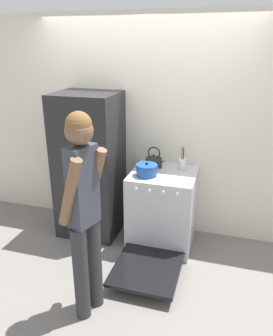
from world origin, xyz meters
TOP-DOWN VIEW (x-y plane):
  - ground_plane at (0.00, 0.00)m, footprint 14.00×14.00m
  - wall_back at (0.00, 0.03)m, footprint 10.00×0.06m
  - refrigerator at (-0.60, -0.32)m, footprint 0.71×0.66m
  - stove_range at (0.30, -0.38)m, footprint 0.71×1.39m
  - dutch_oven_pot at (0.14, -0.48)m, footprint 0.27×0.23m
  - tea_kettle at (0.15, -0.21)m, footprint 0.24×0.19m
  - utensil_jar at (0.48, -0.20)m, footprint 0.09×0.09m
  - person at (-0.08, -1.57)m, footprint 0.36×0.42m

SIDE VIEW (x-z plane):
  - ground_plane at x=0.00m, z-range 0.00..0.00m
  - stove_range at x=0.30m, z-range 0.00..0.88m
  - refrigerator at x=-0.60m, z-range 0.00..1.71m
  - dutch_oven_pot at x=0.14m, z-range 0.87..1.02m
  - utensil_jar at x=0.48m, z-range 0.81..1.10m
  - tea_kettle at x=0.15m, z-range 0.83..1.08m
  - person at x=-0.08m, z-range 0.12..1.90m
  - wall_back at x=0.00m, z-range 0.00..2.55m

